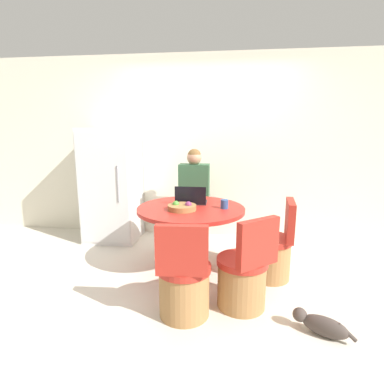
# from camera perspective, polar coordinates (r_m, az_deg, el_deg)

# --- Properties ---
(ground_plane) EXTENTS (12.00, 12.00, 0.00)m
(ground_plane) POSITION_cam_1_polar(r_m,az_deg,el_deg) (3.31, 0.72, -16.26)
(ground_plane) COLOR beige
(wall_back) EXTENTS (7.00, 0.06, 2.60)m
(wall_back) POSITION_cam_1_polar(r_m,az_deg,el_deg) (4.38, 2.92, 8.36)
(wall_back) COLOR silver
(wall_back) RESTS_ON ground_plane
(refrigerator) EXTENTS (0.72, 0.66, 1.58)m
(refrigerator) POSITION_cam_1_polar(r_m,az_deg,el_deg) (4.38, -15.01, 1.28)
(refrigerator) COLOR white
(refrigerator) RESTS_ON ground_plane
(dining_table) EXTENTS (1.18, 1.18, 0.72)m
(dining_table) POSITION_cam_1_polar(r_m,az_deg,el_deg) (3.32, -0.22, -5.76)
(dining_table) COLOR #B2261E
(dining_table) RESTS_ON ground_plane
(chair_right_side) EXTENTS (0.46, 0.45, 0.85)m
(chair_right_side) POSITION_cam_1_polar(r_m,az_deg,el_deg) (3.33, 14.98, -11.12)
(chair_right_side) COLOR #9E7042
(chair_right_side) RESTS_ON ground_plane
(chair_near_right_corner) EXTENTS (0.52, 0.52, 0.85)m
(chair_near_right_corner) POSITION_cam_1_polar(r_m,az_deg,el_deg) (2.77, 9.75, -15.76)
(chair_near_right_corner) COLOR #9E7042
(chair_near_right_corner) RESTS_ON ground_plane
(chair_near_camera) EXTENTS (0.45, 0.45, 0.85)m
(chair_near_camera) POSITION_cam_1_polar(r_m,az_deg,el_deg) (2.62, -1.55, -17.29)
(chair_near_camera) COLOR #9E7042
(chair_near_camera) RESTS_ON ground_plane
(person_seated) EXTENTS (0.40, 0.37, 1.31)m
(person_seated) POSITION_cam_1_polar(r_m,az_deg,el_deg) (4.07, 0.50, -0.21)
(person_seated) COLOR #2D2D38
(person_seated) RESTS_ON ground_plane
(laptop) EXTENTS (0.35, 0.21, 0.21)m
(laptop) POSITION_cam_1_polar(r_m,az_deg,el_deg) (3.43, -0.18, -1.50)
(laptop) COLOR #232328
(laptop) RESTS_ON dining_table
(fruit_bowl) EXTENTS (0.30, 0.30, 0.10)m
(fruit_bowl) POSITION_cam_1_polar(r_m,az_deg,el_deg) (3.16, -1.92, -2.88)
(fruit_bowl) COLOR olive
(fruit_bowl) RESTS_ON dining_table
(coffee_cup) EXTENTS (0.08, 0.08, 0.10)m
(coffee_cup) POSITION_cam_1_polar(r_m,az_deg,el_deg) (3.23, 6.19, -2.31)
(coffee_cup) COLOR #2D4C84
(coffee_cup) RESTS_ON dining_table
(cat) EXTENTS (0.43, 0.28, 0.16)m
(cat) POSITION_cam_1_polar(r_m,az_deg,el_deg) (2.70, 23.33, -22.17)
(cat) COLOR #473D38
(cat) RESTS_ON ground_plane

